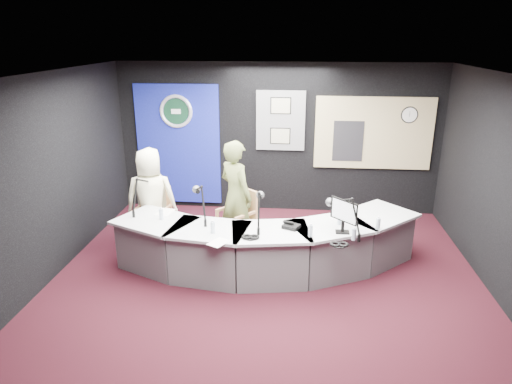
# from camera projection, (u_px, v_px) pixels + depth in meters

# --- Properties ---
(ground) EXTENTS (6.00, 6.00, 0.00)m
(ground) POSITION_uv_depth(u_px,v_px,m) (265.00, 288.00, 6.19)
(ground) COLOR black
(ground) RESTS_ON ground
(ceiling) EXTENTS (6.00, 6.00, 0.02)m
(ceiling) POSITION_uv_depth(u_px,v_px,m) (267.00, 77.00, 5.27)
(ceiling) COLOR silver
(ceiling) RESTS_ON ground
(wall_back) EXTENTS (6.00, 0.02, 2.80)m
(wall_back) POSITION_uv_depth(u_px,v_px,m) (278.00, 139.00, 8.55)
(wall_back) COLOR black
(wall_back) RESTS_ON ground
(wall_front) EXTENTS (6.00, 0.02, 2.80)m
(wall_front) POSITION_uv_depth(u_px,v_px,m) (231.00, 343.00, 2.91)
(wall_front) COLOR black
(wall_front) RESTS_ON ground
(wall_left) EXTENTS (0.02, 6.00, 2.80)m
(wall_left) POSITION_uv_depth(u_px,v_px,m) (39.00, 184.00, 6.00)
(wall_left) COLOR black
(wall_left) RESTS_ON ground
(broadcast_desk) EXTENTS (4.50, 1.90, 0.75)m
(broadcast_desk) POSITION_uv_depth(u_px,v_px,m) (265.00, 245.00, 6.59)
(broadcast_desk) COLOR #B8BBBD
(broadcast_desk) RESTS_ON ground
(backdrop_panel) EXTENTS (1.60, 0.05, 2.30)m
(backdrop_panel) POSITION_uv_depth(u_px,v_px,m) (179.00, 145.00, 8.74)
(backdrop_panel) COLOR navy
(backdrop_panel) RESTS_ON wall_back
(agency_seal) EXTENTS (0.63, 0.07, 0.63)m
(agency_seal) POSITION_uv_depth(u_px,v_px,m) (176.00, 111.00, 8.49)
(agency_seal) COLOR silver
(agency_seal) RESTS_ON backdrop_panel
(seal_center) EXTENTS (0.48, 0.01, 0.48)m
(seal_center) POSITION_uv_depth(u_px,v_px,m) (176.00, 111.00, 8.50)
(seal_center) COLOR #0D301D
(seal_center) RESTS_ON backdrop_panel
(pinboard) EXTENTS (0.90, 0.04, 1.10)m
(pinboard) POSITION_uv_depth(u_px,v_px,m) (281.00, 121.00, 8.41)
(pinboard) COLOR slate
(pinboard) RESTS_ON wall_back
(framed_photo_upper) EXTENTS (0.34, 0.02, 0.27)m
(framed_photo_upper) POSITION_uv_depth(u_px,v_px,m) (281.00, 106.00, 8.29)
(framed_photo_upper) COLOR tan
(framed_photo_upper) RESTS_ON pinboard
(framed_photo_lower) EXTENTS (0.34, 0.02, 0.27)m
(framed_photo_lower) POSITION_uv_depth(u_px,v_px,m) (280.00, 136.00, 8.47)
(framed_photo_lower) COLOR tan
(framed_photo_lower) RESTS_ON pinboard
(booth_window_frame) EXTENTS (2.12, 0.06, 1.32)m
(booth_window_frame) POSITION_uv_depth(u_px,v_px,m) (373.00, 133.00, 8.32)
(booth_window_frame) COLOR tan
(booth_window_frame) RESTS_ON wall_back
(booth_glow) EXTENTS (2.00, 0.02, 1.20)m
(booth_glow) POSITION_uv_depth(u_px,v_px,m) (373.00, 133.00, 8.31)
(booth_glow) COLOR #E0B88D
(booth_glow) RESTS_ON booth_window_frame
(equipment_rack) EXTENTS (0.55, 0.02, 0.75)m
(equipment_rack) POSITION_uv_depth(u_px,v_px,m) (348.00, 141.00, 8.38)
(equipment_rack) COLOR black
(equipment_rack) RESTS_ON booth_window_frame
(wall_clock) EXTENTS (0.28, 0.01, 0.28)m
(wall_clock) POSITION_uv_depth(u_px,v_px,m) (409.00, 115.00, 8.12)
(wall_clock) COLOR white
(wall_clock) RESTS_ON booth_window_frame
(armchair_left) EXTENTS (0.57, 0.57, 0.90)m
(armchair_left) POSITION_uv_depth(u_px,v_px,m) (153.00, 219.00, 7.33)
(armchair_left) COLOR tan
(armchair_left) RESTS_ON ground
(armchair_right) EXTENTS (0.73, 0.73, 0.91)m
(armchair_right) POSITION_uv_depth(u_px,v_px,m) (236.00, 221.00, 7.22)
(armchair_right) COLOR tan
(armchair_right) RESTS_ON ground
(draped_jacket) EXTENTS (0.51, 0.17, 0.70)m
(draped_jacket) POSITION_uv_depth(u_px,v_px,m) (153.00, 204.00, 7.51)
(draped_jacket) COLOR gray
(draped_jacket) RESTS_ON armchair_left
(person_man) EXTENTS (0.87, 0.65, 1.62)m
(person_man) POSITION_uv_depth(u_px,v_px,m) (151.00, 198.00, 7.21)
(person_man) COLOR #FFFBCB
(person_man) RESTS_ON ground
(person_woman) EXTENTS (0.76, 0.75, 1.77)m
(person_woman) POSITION_uv_depth(u_px,v_px,m) (236.00, 196.00, 7.08)
(person_woman) COLOR olive
(person_woman) RESTS_ON ground
(computer_monitor) EXTENTS (0.32, 0.33, 0.30)m
(computer_monitor) POSITION_uv_depth(u_px,v_px,m) (344.00, 210.00, 5.99)
(computer_monitor) COLOR black
(computer_monitor) RESTS_ON broadcast_desk
(desk_phone) EXTENTS (0.26, 0.24, 0.05)m
(desk_phone) POSITION_uv_depth(u_px,v_px,m) (291.00, 227.00, 6.23)
(desk_phone) COLOR black
(desk_phone) RESTS_ON broadcast_desk
(headphones_near) EXTENTS (0.20, 0.20, 0.03)m
(headphones_near) POSITION_uv_depth(u_px,v_px,m) (339.00, 244.00, 5.72)
(headphones_near) COLOR black
(headphones_near) RESTS_ON broadcast_desk
(headphones_far) EXTENTS (0.19, 0.19, 0.03)m
(headphones_far) POSITION_uv_depth(u_px,v_px,m) (250.00, 237.00, 5.93)
(headphones_far) COLOR black
(headphones_far) RESTS_ON broadcast_desk
(paper_stack) EXTENTS (0.26, 0.34, 0.00)m
(paper_stack) POSITION_uv_depth(u_px,v_px,m) (165.00, 212.00, 6.80)
(paper_stack) COLOR white
(paper_stack) RESTS_ON broadcast_desk
(notepad) EXTENTS (0.30, 0.33, 0.00)m
(notepad) POSITION_uv_depth(u_px,v_px,m) (218.00, 242.00, 5.81)
(notepad) COLOR white
(notepad) RESTS_ON broadcast_desk
(boom_mic_a) EXTENTS (0.23, 0.73, 0.60)m
(boom_mic_a) POSITION_uv_depth(u_px,v_px,m) (143.00, 191.00, 6.80)
(boom_mic_a) COLOR black
(boom_mic_a) RESTS_ON broadcast_desk
(boom_mic_b) EXTENTS (0.36, 0.69, 0.60)m
(boom_mic_b) POSITION_uv_depth(u_px,v_px,m) (200.00, 199.00, 6.48)
(boom_mic_b) COLOR black
(boom_mic_b) RESTS_ON broadcast_desk
(boom_mic_c) EXTENTS (0.16, 0.74, 0.60)m
(boom_mic_c) POSITION_uv_depth(u_px,v_px,m) (259.00, 205.00, 6.23)
(boom_mic_c) COLOR black
(boom_mic_c) RESTS_ON broadcast_desk
(boom_mic_d) EXTENTS (0.47, 0.63, 0.60)m
(boom_mic_d) POSITION_uv_depth(u_px,v_px,m) (344.00, 212.00, 6.00)
(boom_mic_d) COLOR black
(boom_mic_d) RESTS_ON broadcast_desk
(water_bottles) EXTENTS (3.10, 0.56, 0.18)m
(water_bottles) POSITION_uv_depth(u_px,v_px,m) (266.00, 223.00, 6.19)
(water_bottles) COLOR silver
(water_bottles) RESTS_ON broadcast_desk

